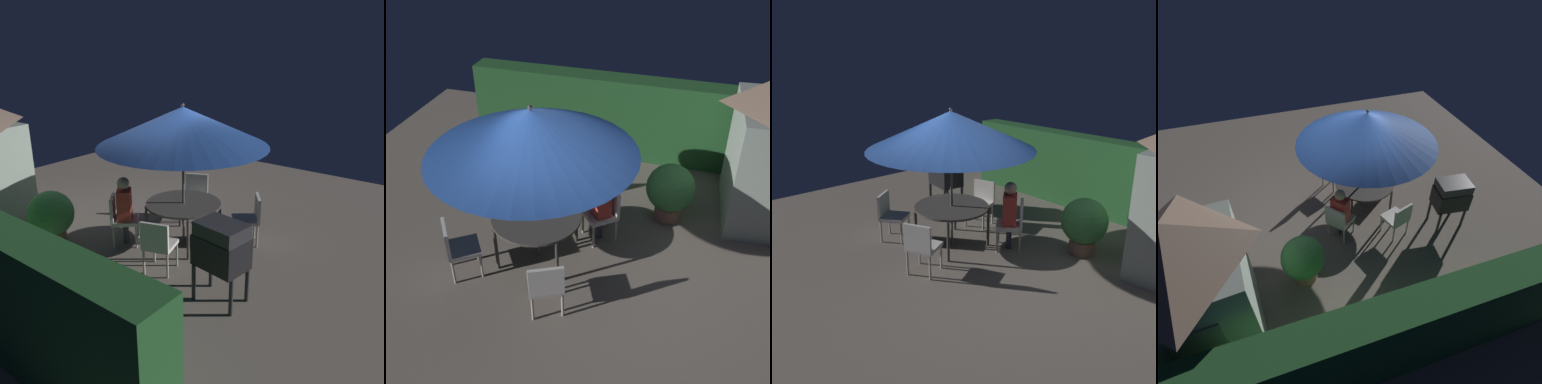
# 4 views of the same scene
# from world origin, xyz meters

# --- Properties ---
(ground_plane) EXTENTS (11.00, 11.00, 0.00)m
(ground_plane) POSITION_xyz_m (0.00, 0.00, 0.00)
(ground_plane) COLOR #6B6056
(hedge_backdrop) EXTENTS (6.74, 0.51, 1.65)m
(hedge_backdrop) POSITION_xyz_m (0.00, 3.50, 0.82)
(hedge_backdrop) COLOR #1E4C23
(hedge_backdrop) RESTS_ON ground
(patio_table) EXTENTS (1.34, 1.34, 0.77)m
(patio_table) POSITION_xyz_m (-0.81, 0.05, 0.71)
(patio_table) COLOR #47423D
(patio_table) RESTS_ON ground
(patio_umbrella) EXTENTS (2.92, 2.92, 2.52)m
(patio_umbrella) POSITION_xyz_m (-0.81, 0.05, 2.13)
(patio_umbrella) COLOR #4C4C51
(patio_umbrella) RESTS_ON ground
(bbq_grill) EXTENTS (0.76, 0.59, 1.20)m
(bbq_grill) POSITION_xyz_m (-2.36, 1.17, 0.85)
(bbq_grill) COLOR black
(bbq_grill) RESTS_ON ground
(chair_near_shed) EXTENTS (0.65, 0.65, 0.90)m
(chair_near_shed) POSITION_xyz_m (0.05, 0.79, 0.52)
(chair_near_shed) COLOR silver
(chair_near_shed) RESTS_ON ground
(chair_far_side) EXTENTS (0.58, 0.59, 0.90)m
(chair_far_side) POSITION_xyz_m (-1.17, 1.13, 0.52)
(chair_far_side) COLOR silver
(chair_far_side) RESTS_ON ground
(chair_toward_hedge) EXTENTS (0.65, 0.65, 0.90)m
(chair_toward_hedge) POSITION_xyz_m (-1.78, -0.65, 0.52)
(chair_toward_hedge) COLOR silver
(chair_toward_hedge) RESTS_ON ground
(chair_toward_house) EXTENTS (0.62, 0.62, 0.90)m
(chair_toward_house) POSITION_xyz_m (-0.30, -1.00, 0.52)
(chair_toward_house) COLOR silver
(chair_toward_house) RESTS_ON ground
(potted_plant_by_shed) EXTENTS (0.81, 0.81, 1.01)m
(potted_plant_by_shed) POSITION_xyz_m (0.97, 1.57, 0.56)
(potted_plant_by_shed) COLOR #936651
(potted_plant_by_shed) RESTS_ON ground
(person_in_red) EXTENTS (0.40, 0.41, 1.26)m
(person_in_red) POSITION_xyz_m (-0.02, 0.73, 0.78)
(person_in_red) COLOR #CC3D33
(person_in_red) RESTS_ON ground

